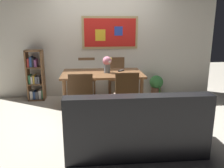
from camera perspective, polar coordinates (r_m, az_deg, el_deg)
The scene contains 12 objects.
ground_plane at distance 4.30m, azimuth -0.62°, elevation -8.20°, with size 12.00×12.00×0.00m, color beige.
wall_back_with_painting at distance 5.46m, azimuth -1.95°, elevation 10.71°, with size 5.20×0.14×2.60m.
dining_table at distance 4.61m, azimuth -2.38°, elevation 1.75°, with size 1.58×0.96×0.73m.
dining_chair_near_left at distance 3.82m, azimuth -7.56°, elevation -2.69°, with size 0.40×0.41×0.91m.
dining_chair_far_left at distance 5.43m, azimuth -6.20°, elevation 2.44°, with size 0.40×0.41×0.91m.
dining_chair_near_right at distance 3.89m, azimuth 3.45°, elevation -2.28°, with size 0.40×0.41×0.91m.
dining_chair_far_right at distance 5.44m, azimuth 1.16°, elevation 2.55°, with size 0.40×0.41×0.91m.
leather_couch at distance 3.17m, azimuth 5.56°, elevation -10.63°, with size 1.80×0.84×0.84m.
bookshelf at distance 5.43m, azimuth -18.25°, elevation 1.40°, with size 0.36×0.28×1.12m.
potted_ivy at distance 5.55m, azimuth 10.82°, elevation -0.22°, with size 0.31×0.31×0.54m.
flower_vase at distance 4.55m, azimuth -1.19°, elevation 5.20°, with size 0.19×0.19×0.32m.
tv_remote at distance 4.74m, azimuth 2.26°, elevation 3.32°, with size 0.14×0.14×0.02m.
Camera 1 is at (-0.33, -3.96, 1.65)m, focal length 37.22 mm.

